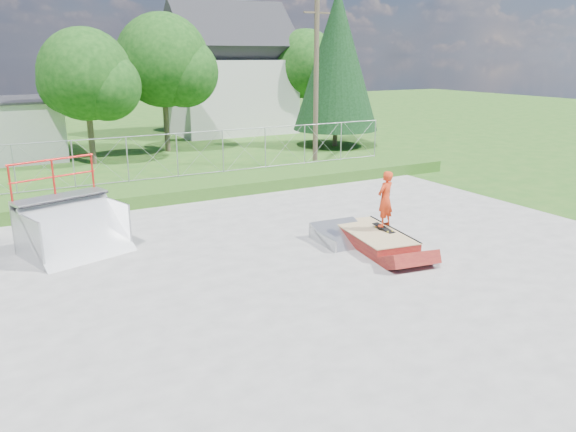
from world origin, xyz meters
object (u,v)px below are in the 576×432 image
quarter_pipe (73,210)px  grind_box (373,238)px  flat_bank_ramp (345,235)px  skater (385,201)px

quarter_pipe → grind_box: bearing=-41.1°
quarter_pipe → flat_bank_ramp: quarter_pipe is taller
quarter_pipe → skater: 8.65m
flat_bank_ramp → quarter_pipe: bearing=161.8°
skater → flat_bank_ramp: bearing=-51.8°
grind_box → flat_bank_ramp: bearing=143.1°
grind_box → flat_bank_ramp: (-0.60, 0.60, 0.02)m
quarter_pipe → flat_bank_ramp: (7.02, -2.78, -1.03)m
grind_box → quarter_pipe: size_ratio=1.19×
grind_box → flat_bank_ramp: 0.85m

